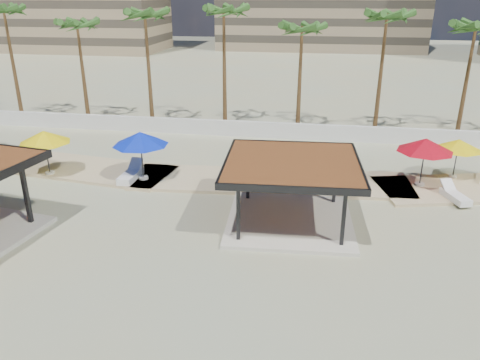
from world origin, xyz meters
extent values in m
plane|color=tan|center=(0.00, 0.00, 0.00)|extent=(200.00, 200.00, 0.00)
cube|color=#C6B284|center=(-12.00, 7.50, 0.06)|extent=(16.40, 6.19, 0.24)
cube|color=#C6B284|center=(2.00, 7.00, 0.06)|extent=(16.24, 5.11, 0.24)
cube|color=silver|center=(0.00, 16.00, 0.60)|extent=(56.00, 0.30, 1.20)
cube|color=beige|center=(3.48, 2.14, 0.09)|extent=(6.21, 6.21, 0.18)
cube|color=black|center=(1.37, -0.21, 1.52)|extent=(0.17, 0.17, 2.68)
cube|color=black|center=(1.12, 4.25, 1.52)|extent=(0.17, 0.17, 2.68)
cube|color=black|center=(5.83, 0.04, 1.52)|extent=(0.17, 0.17, 2.68)
cube|color=black|center=(5.58, 4.50, 1.52)|extent=(0.17, 0.17, 2.68)
cube|color=brown|center=(3.48, 2.14, 2.98)|extent=(6.40, 6.40, 0.25)
cube|color=black|center=(3.65, -0.89, 2.98)|extent=(6.15, 0.45, 0.30)
cube|color=black|center=(3.31, 5.17, 2.98)|extent=(6.15, 0.45, 0.30)
cube|color=black|center=(0.45, 1.97, 2.98)|extent=(0.45, 6.15, 0.30)
cube|color=black|center=(6.51, 2.31, 2.98)|extent=(0.45, 6.15, 0.30)
cube|color=black|center=(-8.56, -0.23, 1.73)|extent=(0.21, 0.21, 3.05)
cylinder|color=beige|center=(-11.11, 5.80, 0.24)|extent=(0.51, 0.51, 0.12)
cylinder|color=#262628|center=(-11.11, 5.80, 1.41)|extent=(0.07, 0.07, 2.46)
cone|color=yellow|center=(-11.11, 5.80, 2.47)|extent=(3.21, 3.21, 0.72)
cylinder|color=beige|center=(10.41, 7.58, 0.24)|extent=(0.53, 0.53, 0.13)
cylinder|color=#262628|center=(10.41, 7.58, 1.45)|extent=(0.07, 0.07, 2.54)
cone|color=#A70816|center=(10.41, 7.58, 2.54)|extent=(3.35, 3.35, 0.74)
cylinder|color=beige|center=(12.57, 9.20, 0.23)|extent=(0.45, 0.45, 0.11)
cylinder|color=#262628|center=(12.57, 9.20, 1.25)|extent=(0.06, 0.06, 2.15)
cone|color=yellow|center=(12.57, 9.20, 2.18)|extent=(2.84, 2.84, 0.63)
cylinder|color=beige|center=(-5.27, 5.92, 0.25)|extent=(0.55, 0.55, 0.13)
cylinder|color=#262628|center=(-5.27, 5.92, 1.50)|extent=(0.08, 0.08, 2.64)
cone|color=#0924C0|center=(-5.27, 5.92, 2.63)|extent=(3.98, 3.98, 0.77)
cube|color=white|center=(-6.01, 5.80, 0.34)|extent=(0.82, 2.27, 0.32)
cube|color=white|center=(-6.01, 5.80, 0.53)|extent=(0.82, 2.27, 0.07)
cube|color=white|center=(-6.00, 6.68, 0.80)|extent=(0.76, 0.79, 0.57)
cube|color=white|center=(4.32, 8.48, 0.34)|extent=(1.89, 2.33, 0.32)
cube|color=white|center=(4.32, 8.48, 0.53)|extent=(1.89, 2.33, 0.07)
cube|color=white|center=(4.80, 9.21, 0.80)|extent=(1.05, 1.06, 0.57)
cube|color=white|center=(11.87, 5.80, 0.32)|extent=(1.29, 2.06, 0.27)
cube|color=white|center=(11.87, 5.80, 0.48)|extent=(1.29, 2.06, 0.06)
cube|color=white|center=(11.62, 6.52, 0.72)|extent=(0.83, 0.85, 0.49)
cone|color=brown|center=(-21.00, 18.30, 4.57)|extent=(0.36, 0.36, 9.14)
ellipsoid|color=#2C591F|center=(-21.00, 18.30, 8.89)|extent=(3.00, 3.00, 1.80)
cone|color=brown|center=(-15.00, 18.70, 4.03)|extent=(0.36, 0.36, 8.06)
ellipsoid|color=#2C591F|center=(-15.00, 18.70, 7.81)|extent=(3.00, 3.00, 1.80)
cone|color=brown|center=(-9.00, 18.10, 4.44)|extent=(0.36, 0.36, 8.88)
ellipsoid|color=#2C591F|center=(-9.00, 18.10, 8.63)|extent=(3.00, 3.00, 1.80)
cone|color=brown|center=(-3.00, 18.90, 4.58)|extent=(0.36, 0.36, 9.16)
ellipsoid|color=#2C591F|center=(-3.00, 18.90, 8.91)|extent=(3.00, 3.00, 1.80)
cone|color=brown|center=(3.00, 18.40, 3.98)|extent=(0.36, 0.36, 7.96)
ellipsoid|color=#2C591F|center=(3.00, 18.40, 7.71)|extent=(3.00, 3.00, 1.80)
cone|color=brown|center=(9.00, 18.60, 4.43)|extent=(0.36, 0.36, 8.86)
ellipsoid|color=#2C591F|center=(9.00, 18.60, 8.61)|extent=(3.00, 3.00, 1.80)
cone|color=brown|center=(15.00, 18.20, 4.10)|extent=(0.36, 0.36, 8.20)
ellipsoid|color=#2C591F|center=(15.00, 18.20, 7.95)|extent=(3.00, 3.00, 1.80)
camera|label=1|loc=(4.43, -18.08, 10.27)|focal=35.00mm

